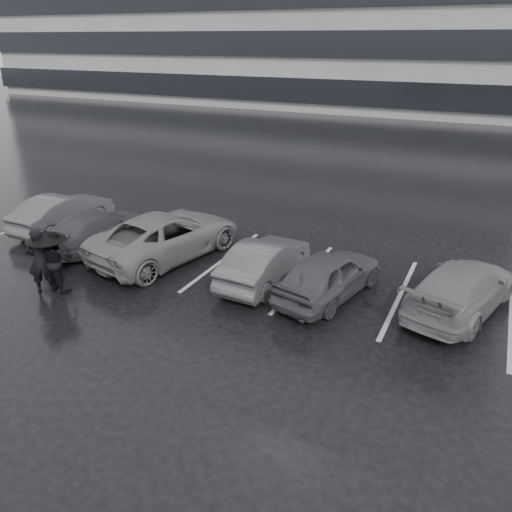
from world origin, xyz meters
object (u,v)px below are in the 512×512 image
object	(u,v)px
car_west_b	(166,235)
car_east	(462,288)
car_west_d	(63,212)
car_west_c	(97,228)
pedestrian_left	(40,261)
pedestrian_right	(57,261)
car_west_a	(265,261)
car_main	(329,274)

from	to	relation	value
car_west_b	car_east	xyz separation A→B (m)	(8.88, 0.46, -0.10)
car_west_d	car_east	distance (m)	13.82
car_west_c	car_west_d	distance (m)	2.32
pedestrian_left	car_west_c	bearing A→B (deg)	-115.88
car_west_d	pedestrian_left	bearing A→B (deg)	130.47
car_west_c	pedestrian_right	size ratio (longest dim) A/B	2.41
car_west_d	pedestrian_right	xyz separation A→B (m)	(3.55, -3.66, 0.21)
car_west_a	car_west_b	world-z (taller)	car_west_b
car_west_c	pedestrian_left	distance (m)	3.50
car_east	car_west_c	bearing A→B (deg)	18.97
car_west_d	pedestrian_right	bearing A→B (deg)	135.12
car_west_a	car_west_d	xyz separation A→B (m)	(-8.53, 0.66, 0.04)
car_west_d	car_west_b	bearing A→B (deg)	176.13
car_east	pedestrian_right	bearing A→B (deg)	35.44
car_main	car_west_b	distance (m)	5.57
car_main	car_west_a	distance (m)	1.96
car_main	car_west_a	size ratio (longest dim) A/B	1.01
car_main	car_east	size ratio (longest dim) A/B	0.87
car_east	pedestrian_right	world-z (taller)	pedestrian_right
car_west_b	car_west_a	bearing A→B (deg)	-172.28
car_west_a	car_east	size ratio (longest dim) A/B	0.86
car_main	pedestrian_right	size ratio (longest dim) A/B	2.21
car_east	pedestrian_left	size ratio (longest dim) A/B	2.33
car_main	pedestrian_left	size ratio (longest dim) A/B	2.03
car_west_d	pedestrian_right	distance (m)	5.10
car_west_b	pedestrian_left	size ratio (longest dim) A/B	2.80
pedestrian_left	car_west_b	bearing A→B (deg)	-158.35
car_main	pedestrian_right	distance (m)	7.53
car_west_a	car_main	bearing A→B (deg)	179.56
car_west_d	car_west_a	bearing A→B (deg)	176.55
car_west_a	car_west_b	bearing A→B (deg)	-2.00
car_west_a	car_west_c	size ratio (longest dim) A/B	0.91
car_west_c	car_west_a	bearing A→B (deg)	-178.81
car_main	car_west_c	xyz separation A→B (m)	(-8.26, 0.11, -0.04)
car_west_a	car_east	xyz separation A→B (m)	(5.29, 0.70, 0.01)
pedestrian_right	car_west_c	bearing A→B (deg)	-55.15
car_main	car_west_c	world-z (taller)	car_main
pedestrian_left	car_west_a	bearing A→B (deg)	168.96
car_west_d	pedestrian_left	world-z (taller)	pedestrian_left
car_west_a	car_west_d	distance (m)	8.55
car_main	pedestrian_left	world-z (taller)	pedestrian_left
car_west_c	pedestrian_left	bearing A→B (deg)	108.66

